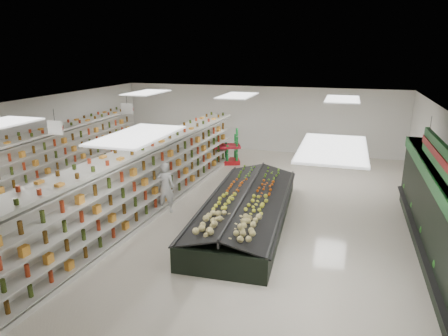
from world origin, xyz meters
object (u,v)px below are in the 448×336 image
(gondola_left, at_px, (46,162))
(shopper_background, at_px, (178,146))
(shopper_main, at_px, (165,187))
(gondola_center, at_px, (151,180))
(produce_island, at_px, (246,208))
(soda_endcap, at_px, (227,148))

(gondola_left, height_order, shopper_background, gondola_left)
(gondola_left, relative_size, shopper_main, 7.48)
(gondola_center, xyz_separation_m, produce_island, (3.10, -0.08, -0.55))
(shopper_background, bearing_deg, soda_endcap, -57.40)
(soda_endcap, xyz_separation_m, shopper_main, (-0.22, -5.89, 0.08))
(soda_endcap, relative_size, shopper_main, 0.93)
(gondola_center, bearing_deg, gondola_left, 173.32)
(gondola_center, relative_size, soda_endcap, 8.34)
(produce_island, height_order, soda_endcap, soda_endcap)
(soda_endcap, bearing_deg, shopper_main, -92.13)
(gondola_center, distance_m, shopper_background, 5.30)
(shopper_main, bearing_deg, gondola_center, -19.70)
(soda_endcap, bearing_deg, produce_island, -68.05)
(gondola_left, height_order, produce_island, gondola_left)
(produce_island, xyz_separation_m, shopper_main, (-2.60, 0.01, 0.37))
(shopper_main, xyz_separation_m, shopper_background, (-1.82, 5.20, -0.01))
(produce_island, distance_m, shopper_background, 6.84)
(gondola_left, bearing_deg, soda_endcap, 41.45)
(gondola_left, bearing_deg, shopper_main, -11.02)
(gondola_left, xyz_separation_m, shopper_main, (5.17, -0.85, -0.15))
(gondola_left, bearing_deg, gondola_center, -11.17)
(gondola_left, bearing_deg, shopper_background, 50.78)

